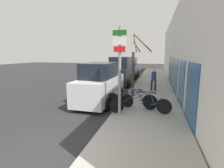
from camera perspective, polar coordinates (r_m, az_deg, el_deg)
name	(u,v)px	position (r m, az deg, el deg)	size (l,w,h in m)	color
ground_plane	(122,86)	(15.56, 3.28, -0.77)	(80.00, 80.00, 0.00)	#28282B
sidewalk_curb	(153,82)	(18.04, 13.14, 0.67)	(3.20, 32.00, 0.15)	#9E9B93
building_facade	(173,50)	(17.80, 19.25, 10.42)	(0.23, 32.00, 6.50)	silver
signpost	(120,68)	(7.56, 2.51, 5.15)	(0.59, 0.15, 3.80)	#939399
bicycle_0	(134,103)	(8.29, 7.33, -6.18)	(2.13, 1.14, 0.96)	black
bicycle_1	(144,102)	(8.49, 10.54, -5.84)	(2.45, 0.89, 0.97)	black
bicycle_2	(131,100)	(8.84, 6.09, -5.08)	(2.59, 0.44, 0.98)	black
parked_car_0	(100,85)	(10.25, -3.82, -0.17)	(2.04, 4.79, 2.33)	silver
parked_car_1	(121,73)	(15.88, 2.95, 3.68)	(2.10, 4.29, 2.59)	black
parked_car_2	(129,69)	(21.37, 5.67, 4.99)	(2.08, 4.41, 2.44)	navy
pedestrian_near	(154,78)	(13.18, 13.48, 1.80)	(0.40, 0.35, 1.59)	#1E2338
street_tree	(134,69)	(11.04, 7.18, 4.84)	(1.22, 1.56, 3.91)	#4C3828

